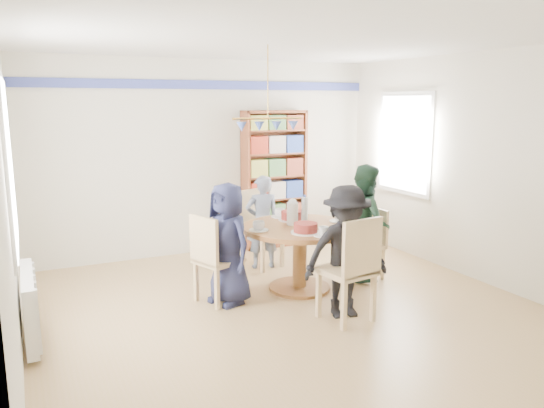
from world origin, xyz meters
TOP-DOWN VIEW (x-y plane):
  - ground at (0.00, 0.00)m, footprint 5.00×5.00m
  - room_shell at (-0.26, 0.87)m, footprint 5.00×5.00m
  - radiator at (-2.42, 0.30)m, footprint 0.12×1.00m
  - dining_table at (0.40, 0.50)m, footprint 1.30×1.30m
  - chair_left at (-0.64, 0.53)m, footprint 0.55×0.55m
  - chair_right at (1.39, 0.52)m, footprint 0.38×0.38m
  - chair_far at (0.34, 1.53)m, footprint 0.57×0.57m
  - chair_near at (0.41, -0.54)m, footprint 0.53×0.53m
  - person_left at (-0.48, 0.47)m, footprint 0.61×0.74m
  - person_right at (1.33, 0.54)m, footprint 0.73×0.82m
  - person_far at (0.36, 1.44)m, footprint 0.49×0.37m
  - person_near at (0.44, -0.37)m, footprint 0.94×0.64m
  - bookshelf at (0.96, 2.34)m, footprint 0.95×0.29m
  - tableware at (0.37, 0.53)m, footprint 1.23×1.23m

SIDE VIEW (x-z plane):
  - ground at x=0.00m, z-range 0.00..0.00m
  - radiator at x=-2.42m, z-range 0.05..0.65m
  - chair_right at x=1.39m, z-range 0.04..0.89m
  - chair_left at x=-0.64m, z-range 0.05..1.01m
  - chair_far at x=0.34m, z-range 0.05..1.06m
  - dining_table at x=0.40m, z-range 0.18..0.93m
  - chair_near at x=0.41m, z-range 0.05..1.11m
  - person_far at x=0.36m, z-range 0.00..1.21m
  - person_left at x=-0.48m, z-range 0.00..1.30m
  - person_near at x=0.44m, z-range 0.00..1.33m
  - person_right at x=1.33m, z-range 0.00..1.40m
  - tableware at x=0.37m, z-range 0.66..0.98m
  - bookshelf at x=0.96m, z-range -0.02..1.99m
  - room_shell at x=-0.26m, z-range -0.85..4.15m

